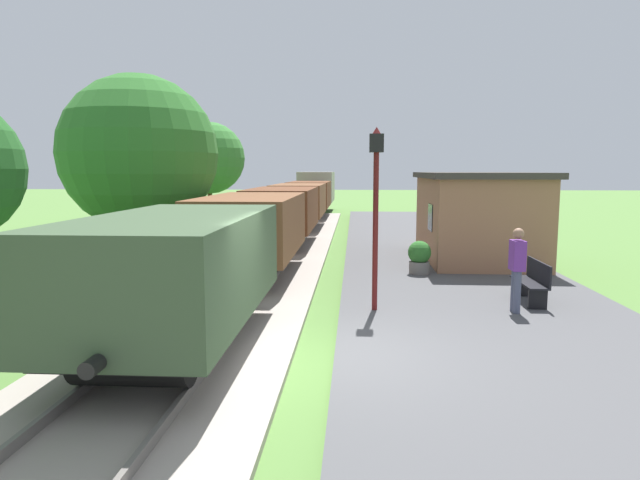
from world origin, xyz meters
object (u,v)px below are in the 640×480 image
(freight_train, at_px, (294,205))
(bench_near_hut, at_px, (533,281))
(lamp_post_near, at_px, (376,185))
(tree_field_left, at_px, (171,160))
(potted_planter, at_px, (419,257))
(tree_field_distant, at_px, (209,158))
(station_hut, at_px, (476,216))
(person_waiting, at_px, (517,267))
(tree_trackside_far, at_px, (139,154))

(freight_train, distance_m, bench_near_hut, 15.52)
(lamp_post_near, relative_size, tree_field_left, 0.66)
(potted_planter, bearing_deg, tree_field_distant, 121.16)
(lamp_post_near, xyz_separation_m, tree_field_distant, (-9.09, 21.39, 1.02))
(freight_train, xyz_separation_m, station_hut, (6.80, -7.98, 0.20))
(bench_near_hut, distance_m, person_waiting, 1.15)
(potted_planter, height_order, lamp_post_near, lamp_post_near)
(station_hut, distance_m, bench_near_hut, 6.05)
(tree_trackside_far, bearing_deg, person_waiting, -29.65)
(tree_field_distant, bearing_deg, potted_planter, -58.84)
(station_hut, height_order, potted_planter, station_hut)
(bench_near_hut, height_order, tree_field_left, tree_field_left)
(bench_near_hut, bearing_deg, station_hut, 89.50)
(person_waiting, height_order, tree_field_distant, tree_field_distant)
(person_waiting, xyz_separation_m, potted_planter, (-1.45, 4.09, -0.46))
(bench_near_hut, bearing_deg, tree_trackside_far, 155.58)
(bench_near_hut, relative_size, tree_trackside_far, 0.25)
(potted_planter, xyz_separation_m, lamp_post_near, (-1.38, -4.07, 2.08))
(person_waiting, height_order, tree_field_left, tree_field_left)
(station_hut, bearing_deg, lamp_post_near, -117.02)
(station_hut, relative_size, bench_near_hut, 3.87)
(station_hut, height_order, tree_field_left, tree_field_left)
(bench_near_hut, bearing_deg, lamp_post_near, -166.09)
(bench_near_hut, distance_m, potted_planter, 3.82)
(person_waiting, bearing_deg, bench_near_hut, -126.21)
(potted_planter, bearing_deg, person_waiting, -70.43)
(person_waiting, relative_size, tree_field_distant, 0.29)
(station_hut, distance_m, lamp_post_near, 7.75)
(station_hut, height_order, tree_field_distant, tree_field_distant)
(person_waiting, bearing_deg, lamp_post_near, -1.89)
(tree_field_distant, bearing_deg, bench_near_hut, -58.63)
(potted_planter, height_order, tree_trackside_far, tree_trackside_far)
(potted_planter, distance_m, lamp_post_near, 4.78)
(tree_field_distant, bearing_deg, freight_train, -48.73)
(person_waiting, xyz_separation_m, tree_field_left, (-11.48, 13.34, 2.38))
(tree_trackside_far, relative_size, tree_field_distant, 1.01)
(freight_train, height_order, tree_field_distant, tree_field_distant)
(lamp_post_near, relative_size, tree_field_distant, 0.62)
(station_hut, relative_size, tree_field_left, 1.03)
(tree_trackside_far, distance_m, tree_field_distant, 15.92)
(bench_near_hut, xyz_separation_m, tree_trackside_far, (-10.48, 4.76, 2.89))
(bench_near_hut, height_order, tree_trackside_far, tree_trackside_far)
(lamp_post_near, bearing_deg, station_hut, 62.98)
(potted_planter, xyz_separation_m, tree_trackside_far, (-8.42, 1.53, 2.89))
(station_hut, xyz_separation_m, person_waiting, (-0.65, -6.85, -0.47))
(potted_planter, bearing_deg, tree_trackside_far, 169.70)
(tree_field_distant, bearing_deg, person_waiting, -60.88)
(station_hut, distance_m, potted_planter, 3.59)
(tree_field_left, bearing_deg, bench_near_hut, -45.91)
(freight_train, bearing_deg, lamp_post_near, -77.37)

